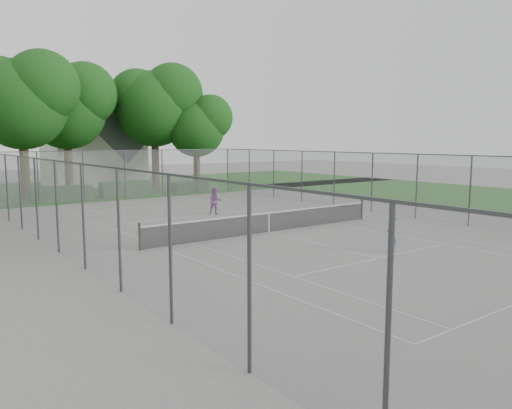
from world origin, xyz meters
TOP-DOWN VIEW (x-y plane):
  - ground at (0.00, 0.00)m, footprint 120.00×120.00m
  - grass_far at (0.00, 26.00)m, footprint 60.00×20.00m
  - grass_right at (22.00, 0.00)m, footprint 16.00×40.00m
  - court_markings at (0.00, 0.00)m, footprint 11.03×23.83m
  - tennis_net at (0.00, 0.00)m, footprint 12.87×0.10m
  - perimeter_fence at (0.00, 0.00)m, footprint 18.08×34.08m
  - tree_far_left at (-5.82, 20.97)m, footprint 7.38×6.74m
  - tree_far_midleft at (-1.91, 23.72)m, footprint 7.26×6.63m
  - tree_far_midright at (5.37, 22.84)m, footprint 7.58×6.92m
  - tree_far_right at (8.29, 20.68)m, footprint 5.70×5.21m
  - hedge_left at (-4.30, 18.15)m, footprint 4.15×1.25m
  - hedge_mid at (0.38, 18.06)m, footprint 3.70×1.06m
  - hedge_right at (6.00, 18.10)m, footprint 2.91×1.07m
  - house at (1.93, 29.14)m, footprint 8.25×6.39m
  - girl_player at (1.26, -5.98)m, footprint 0.56×0.42m
  - woman_player at (0.98, 6.25)m, footprint 0.92×0.84m

SIDE VIEW (x-z plane):
  - ground at x=0.00m, z-range 0.00..0.00m
  - grass_far at x=0.00m, z-range 0.00..0.00m
  - grass_right at x=22.00m, z-range 0.00..0.00m
  - court_markings at x=0.00m, z-range 0.00..0.01m
  - hedge_right at x=6.00m, z-range 0.00..0.87m
  - tennis_net at x=0.00m, z-range -0.04..1.06m
  - hedge_left at x=-4.30m, z-range 0.00..1.04m
  - hedge_mid at x=0.38m, z-range 0.00..1.16m
  - girl_player at x=1.26m, z-range 0.00..1.39m
  - woman_player at x=0.98m, z-range 0.00..1.53m
  - perimeter_fence at x=0.00m, z-range 0.05..3.57m
  - house at x=1.93m, z-range -1.00..9.27m
  - tree_far_right at x=8.29m, z-range 1.53..9.73m
  - tree_far_midleft at x=-1.91m, z-range 1.95..12.39m
  - tree_far_left at x=-5.82m, z-range 1.99..12.60m
  - tree_far_midright at x=5.37m, z-range 2.04..12.93m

